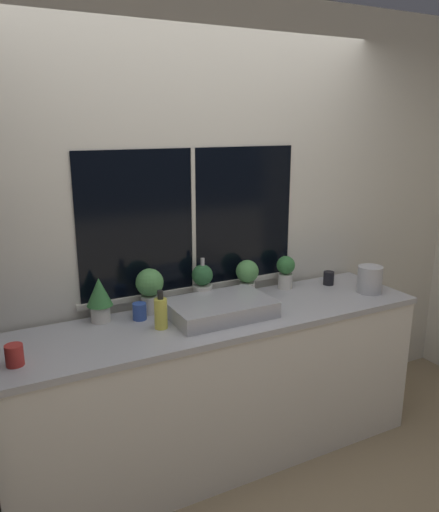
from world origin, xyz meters
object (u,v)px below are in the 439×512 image
at_px(mug_blue, 140,311).
at_px(kettle, 370,278).
at_px(potted_plant_center, 202,283).
at_px(mug_red, 14,355).
at_px(potted_plant_far_right, 286,270).
at_px(soap_bottle, 161,313).
at_px(potted_plant_right, 247,275).
at_px(potted_plant_far_left, 100,297).
at_px(sink, 220,307).
at_px(potted_plant_left, 150,287).
at_px(mug_black, 329,278).

xyz_separation_m(mug_blue, kettle, (1.46, -0.24, 0.05)).
height_order(potted_plant_center, mug_red, potted_plant_center).
bearing_deg(potted_plant_far_right, soap_bottle, -165.91).
bearing_deg(soap_bottle, potted_plant_right, 19.80).
bearing_deg(potted_plant_far_left, sink, -19.76).
bearing_deg(potted_plant_center, sink, -89.89).
relative_size(potted_plant_far_left, potted_plant_center, 1.04).
bearing_deg(potted_plant_right, potted_plant_far_right, -0.00).
height_order(potted_plant_right, mug_red, potted_plant_right).
distance_m(potted_plant_left, potted_plant_far_right, 0.94).
relative_size(sink, soap_bottle, 2.73).
xyz_separation_m(potted_plant_left, potted_plant_right, (0.64, 0.00, -0.02)).
bearing_deg(mug_blue, potted_plant_right, 5.67).
height_order(potted_plant_center, mug_blue, potted_plant_center).
height_order(potted_plant_left, mug_blue, potted_plant_left).
height_order(potted_plant_left, potted_plant_right, potted_plant_left).
relative_size(soap_bottle, mug_black, 2.33).
height_order(potted_plant_right, mug_black, potted_plant_right).
height_order(potted_plant_far_right, soap_bottle, potted_plant_far_right).
bearing_deg(kettle, potted_plant_left, 166.96).
xyz_separation_m(potted_plant_center, potted_plant_far_right, (0.60, 0.00, -0.00)).
bearing_deg(sink, mug_red, -174.31).
bearing_deg(sink, mug_blue, 160.43).
relative_size(potted_plant_left, mug_blue, 2.77).
bearing_deg(potted_plant_center, mug_blue, -170.20).
xyz_separation_m(potted_plant_right, mug_black, (0.59, -0.07, -0.09)).
height_order(sink, potted_plant_far_left, sink).
bearing_deg(sink, kettle, -5.18).
bearing_deg(potted_plant_far_right, mug_black, -13.72).
bearing_deg(potted_plant_far_right, sink, -159.73).
height_order(potted_plant_left, kettle, potted_plant_left).
height_order(mug_black, mug_blue, mug_blue).
bearing_deg(potted_plant_far_right, mug_red, -168.94).
relative_size(sink, potted_plant_left, 2.21).
height_order(mug_blue, kettle, kettle).
bearing_deg(mug_black, sink, -170.64).
height_order(mug_red, kettle, kettle).
relative_size(mug_blue, kettle, 0.49).
xyz_separation_m(potted_plant_left, potted_plant_center, (0.33, 0.00, -0.03)).
height_order(potted_plant_far_left, potted_plant_center, potted_plant_far_left).
relative_size(sink, mug_blue, 6.11).
height_order(potted_plant_right, potted_plant_far_right, potted_plant_right).
height_order(potted_plant_far_right, mug_red, potted_plant_far_right).
distance_m(sink, potted_plant_left, 0.41).
distance_m(mug_black, mug_red, 2.02).
height_order(sink, mug_black, sink).
distance_m(potted_plant_left, potted_plant_right, 0.64).
relative_size(potted_plant_left, potted_plant_right, 1.14).
xyz_separation_m(sink, soap_bottle, (-0.36, -0.02, 0.04)).
distance_m(potted_plant_left, potted_plant_center, 0.33).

